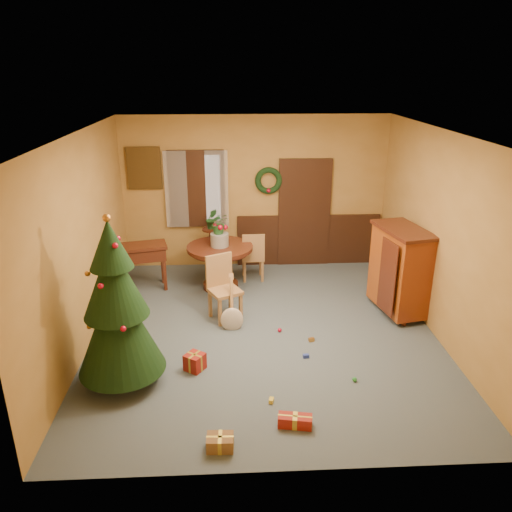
{
  "coord_description": "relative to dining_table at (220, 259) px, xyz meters",
  "views": [
    {
      "loc": [
        -0.47,
        -6.54,
        3.72
      ],
      "look_at": [
        -0.1,
        0.4,
        1.06
      ],
      "focal_mm": 35.0,
      "sensor_mm": 36.0,
      "label": 1
    }
  ],
  "objects": [
    {
      "name": "writing_desk",
      "position": [
        -1.39,
        0.03,
        0.07
      ],
      "size": [
        1.01,
        0.66,
        0.83
      ],
      "color": "black",
      "rests_on": "floor"
    },
    {
      "name": "stand_plant",
      "position": [
        -0.15,
        0.62,
        0.55
      ],
      "size": [
        0.23,
        0.2,
        0.37
      ],
      "primitive_type": "imported",
      "rotation": [
        0.0,
        0.0,
        0.18
      ],
      "color": "#19471E",
      "rests_on": "plant_stand"
    },
    {
      "name": "gift_a",
      "position": [
        0.05,
        -4.01,
        -0.48
      ],
      "size": [
        0.28,
        0.21,
        0.15
      ],
      "color": "brown",
      "rests_on": "floor"
    },
    {
      "name": "christmas_tree",
      "position": [
        -1.17,
        -2.77,
        0.48
      ],
      "size": [
        1.06,
        1.06,
        2.19
      ],
      "color": "#382111",
      "rests_on": "floor"
    },
    {
      "name": "urn",
      "position": [
        -0.0,
        0.0,
        0.35
      ],
      "size": [
        0.31,
        0.31,
        0.23
      ],
      "primitive_type": "cylinder",
      "color": "slate",
      "rests_on": "dining_table"
    },
    {
      "name": "plant_stand",
      "position": [
        -0.15,
        0.62,
        0.02
      ],
      "size": [
        0.36,
        0.36,
        0.92
      ],
      "color": "black",
      "rests_on": "floor"
    },
    {
      "name": "gift_c",
      "position": [
        -1.48,
        -1.91,
        -0.48
      ],
      "size": [
        0.32,
        0.32,
        0.15
      ],
      "color": "brown",
      "rests_on": "floor"
    },
    {
      "name": "centerpiece_plant",
      "position": [
        -0.0,
        0.0,
        0.65
      ],
      "size": [
        0.33,
        0.29,
        0.37
      ],
      "primitive_type": "imported",
      "color": "#1E4C23",
      "rests_on": "urn"
    },
    {
      "name": "chair_far",
      "position": [
        0.59,
        0.31,
        -0.06
      ],
      "size": [
        0.41,
        0.41,
        0.92
      ],
      "color": "olive",
      "rests_on": "floor"
    },
    {
      "name": "chair_near",
      "position": [
        0.05,
        -1.09,
        -0.01
      ],
      "size": [
        0.59,
        0.59,
        1.01
      ],
      "color": "olive",
      "rests_on": "floor"
    },
    {
      "name": "guitar",
      "position": [
        0.19,
        -1.51,
        -0.15
      ],
      "size": [
        0.37,
        0.53,
        0.78
      ],
      "primitive_type": null,
      "rotation": [
        -0.49,
        0.0,
        -0.05
      ],
      "color": "beige",
      "rests_on": "floor"
    },
    {
      "name": "toy_e",
      "position": [
        1.33,
        -1.93,
        -0.53
      ],
      "size": [
        0.09,
        0.07,
        0.05
      ],
      "primitive_type": "cube",
      "rotation": [
        0.0,
        0.0,
        0.32
      ],
      "color": "#C8802F",
      "rests_on": "floor"
    },
    {
      "name": "toy_a",
      "position": [
        1.19,
        -2.35,
        -0.53
      ],
      "size": [
        0.08,
        0.06,
        0.05
      ],
      "primitive_type": "cube",
      "rotation": [
        0.0,
        0.0,
        0.09
      ],
      "color": "#24399D",
      "rests_on": "floor"
    },
    {
      "name": "toy_d",
      "position": [
        0.9,
        -1.64,
        -0.52
      ],
      "size": [
        0.06,
        0.06,
        0.06
      ],
      "primitive_type": "sphere",
      "color": "red",
      "rests_on": "floor"
    },
    {
      "name": "gift_d",
      "position": [
        0.87,
        -3.71,
        -0.49
      ],
      "size": [
        0.39,
        0.22,
        0.13
      ],
      "color": "maroon",
      "rests_on": "floor"
    },
    {
      "name": "sideboard",
      "position": [
        2.82,
        -1.09,
        0.2
      ],
      "size": [
        0.79,
        1.2,
        1.41
      ],
      "color": "#5F1A0A",
      "rests_on": "floor"
    },
    {
      "name": "toy_c",
      "position": [
        0.64,
        -3.29,
        -0.53
      ],
      "size": [
        0.07,
        0.09,
        0.05
      ],
      "primitive_type": "cube",
      "rotation": [
        0.0,
        0.0,
        1.32
      ],
      "color": "gold",
      "rests_on": "floor"
    },
    {
      "name": "dining_table",
      "position": [
        0.0,
        0.0,
        0.0
      ],
      "size": [
        1.15,
        1.15,
        0.79
      ],
      "color": "black",
      "rests_on": "floor"
    },
    {
      "name": "room_envelope",
      "position": [
        0.88,
        1.09,
        0.56
      ],
      "size": [
        5.5,
        5.5,
        5.5
      ],
      "color": "#384452",
      "rests_on": "ground"
    },
    {
      "name": "gift_b",
      "position": [
        -0.3,
        -2.55,
        -0.44
      ],
      "size": [
        0.31,
        0.31,
        0.23
      ],
      "color": "maroon",
      "rests_on": "floor"
    },
    {
      "name": "toy_b",
      "position": [
        1.72,
        -2.93,
        -0.52
      ],
      "size": [
        0.06,
        0.06,
        0.06
      ],
      "primitive_type": "sphere",
      "color": "#238334",
      "rests_on": "floor"
    }
  ]
}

